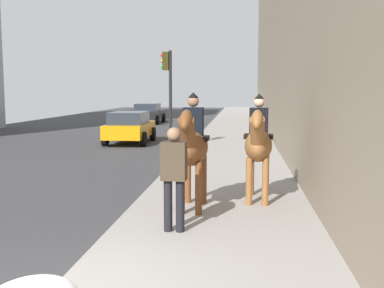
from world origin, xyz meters
The scene contains 6 objects.
mounted_horse_near centered at (4.09, -1.25, 1.35)m, with size 2.15×0.61×2.25m.
mounted_horse_far centered at (4.92, -2.52, 1.32)m, with size 2.15×0.66×2.22m.
pedestrian_greeting centered at (2.64, -1.10, 1.10)m, with size 0.28×0.41×1.70m.
car_near_lane centered at (29.06, 4.58, 0.75)m, with size 4.38×2.01×1.44m.
car_mid_lane centered at (16.10, 2.85, 0.76)m, with size 3.93×1.95×1.44m.
traffic_light_near_curb centered at (13.48, 0.67, 2.63)m, with size 0.20×0.44×3.92m.
Camera 1 is at (-4.76, -2.17, 2.41)m, focal length 44.11 mm.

